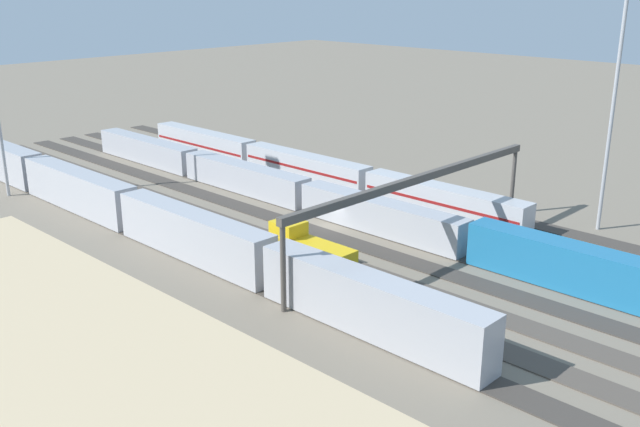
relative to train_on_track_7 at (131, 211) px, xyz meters
The scene contains 16 objects.
ground_plane 23.40m from the train_on_track_7, 131.18° to the right, with size 400.00×400.00×0.00m, color #756B5B.
track_bed_0 38.29m from the train_on_track_7, 113.63° to the right, with size 140.00×2.80×0.12m, color #3D3833.
track_bed_1 33.78m from the train_on_track_7, 117.04° to the right, with size 140.00×2.80×0.12m, color #4C443D.
track_bed_2 29.43m from the train_on_track_7, 121.48° to the right, with size 140.00×2.80×0.12m, color #3D3833.
track_bed_3 25.32m from the train_on_track_7, 127.44° to the right, with size 140.00×2.80×0.12m, color #3D3833.
track_bed_4 21.59m from the train_on_track_7, 135.59° to the right, with size 140.00×2.80×0.12m, color #3D3833.
track_bed_5 18.47m from the train_on_track_7, 146.85° to the right, with size 140.00×2.80×0.12m, color #4C443D.
track_bed_6 16.31m from the train_on_track_7, 161.91° to the right, with size 140.00×2.80×0.12m, color #4C443D.
track_bed_7 15.52m from the train_on_track_7, behind, with size 140.00×2.80×0.12m, color #3D3833.
train_on_track_7 is the anchor object (origin of this frame).
train_on_track_3 21.33m from the train_on_track_7, 110.29° to the right, with size 90.60×3.00×4.40m.
train_on_track_1 30.04m from the train_on_track_7, 87.40° to the right, with size 71.40×3.06×3.80m.
train_on_track_6 24.55m from the train_on_track_7, 168.25° to the right, with size 10.00×3.00×5.00m.
light_mast_2 57.64m from the train_on_track_7, 134.92° to the right, with size 2.80×0.70×33.19m.
signal_gantry 33.49m from the train_on_track_7, 148.08° to the right, with size 0.70×40.00×8.80m.
maintenance_shed 42.37m from the train_on_track_7, 143.17° to the left, with size 43.73×14.07×9.09m, color tan.
Camera 1 is at (-55.27, 58.85, 27.98)m, focal length 40.19 mm.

